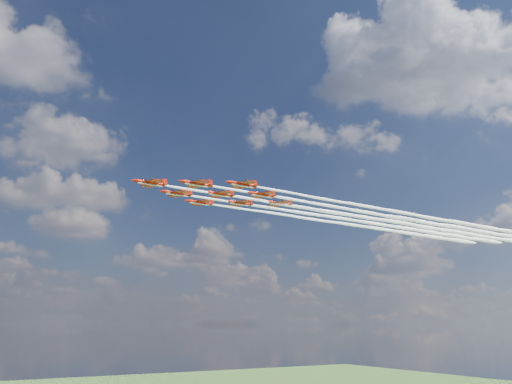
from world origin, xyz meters
TOP-DOWN VIEW (x-y plane):
  - jet_lead at (57.05, 3.65)m, footprint 152.34×13.61m
  - jet_row2_port at (68.05, -1.97)m, footprint 152.34×13.61m
  - jet_row2_starb at (67.35, 10.47)m, footprint 152.34×13.61m
  - jet_row3_port at (79.05, -7.59)m, footprint 152.34×13.61m
  - jet_row3_centre at (78.34, 4.86)m, footprint 152.34×13.61m
  - jet_row3_starb at (77.64, 17.30)m, footprint 152.34×13.61m
  - jet_row4_port at (89.34, -0.76)m, footprint 152.34×13.61m
  - jet_row4_starb at (88.63, 11.68)m, footprint 152.34×13.61m
  - jet_tail at (99.63, 6.07)m, footprint 152.34×13.61m

SIDE VIEW (x-z plane):
  - jet_lead at x=57.05m, z-range 75.19..77.76m
  - jet_row2_port at x=68.05m, z-range 75.19..77.76m
  - jet_row2_starb at x=67.35m, z-range 75.19..77.76m
  - jet_row3_port at x=79.05m, z-range 75.19..77.76m
  - jet_row3_centre at x=78.34m, z-range 75.19..77.76m
  - jet_row3_starb at x=77.64m, z-range 75.19..77.76m
  - jet_row4_port at x=89.34m, z-range 75.19..77.76m
  - jet_row4_starb at x=88.63m, z-range 75.19..77.76m
  - jet_tail at x=99.63m, z-range 75.19..77.76m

